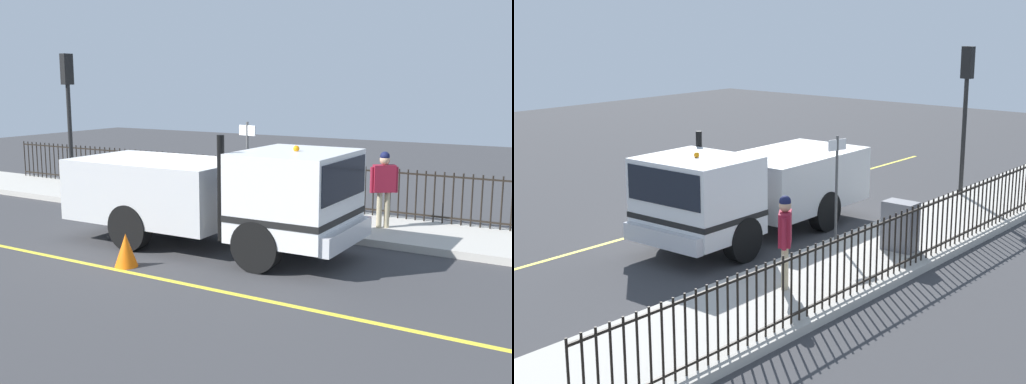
% 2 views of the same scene
% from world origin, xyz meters
% --- Properties ---
extents(ground_plane, '(49.50, 49.50, 0.00)m').
position_xyz_m(ground_plane, '(0.00, 0.00, 0.00)').
color(ground_plane, '#38383A').
rests_on(ground_plane, ground).
extents(sidewalk_slab, '(2.54, 22.50, 0.16)m').
position_xyz_m(sidewalk_slab, '(2.99, 0.00, 0.08)').
color(sidewalk_slab, '#B7B2A8').
rests_on(sidewalk_slab, ground).
extents(lane_marking, '(0.12, 20.25, 0.01)m').
position_xyz_m(lane_marking, '(-2.27, 0.00, 0.00)').
color(lane_marking, yellow).
rests_on(lane_marking, ground).
extents(work_truck, '(2.35, 6.34, 2.47)m').
position_xyz_m(work_truck, '(-0.06, -1.65, 1.22)').
color(work_truck, white).
rests_on(work_truck, ground).
extents(worker_standing, '(0.46, 0.54, 1.74)m').
position_xyz_m(worker_standing, '(2.90, -4.00, 1.22)').
color(worker_standing, maroon).
rests_on(worker_standing, sidewalk_slab).
extents(iron_fence, '(0.04, 19.16, 1.21)m').
position_xyz_m(iron_fence, '(4.04, -0.00, 0.77)').
color(iron_fence, black).
rests_on(iron_fence, sidewalk_slab).
extents(traffic_light_near, '(0.32, 0.24, 4.04)m').
position_xyz_m(traffic_light_near, '(1.99, 4.99, 3.03)').
color(traffic_light_near, black).
rests_on(traffic_light_near, sidewalk_slab).
extents(utility_cabinet, '(0.70, 0.45, 1.05)m').
position_xyz_m(utility_cabinet, '(3.32, -0.61, 0.68)').
color(utility_cabinet, slate).
rests_on(utility_cabinet, sidewalk_slab).
extents(traffic_cone, '(0.44, 0.44, 0.63)m').
position_xyz_m(traffic_cone, '(-2.00, -0.73, 0.32)').
color(traffic_cone, orange).
rests_on(traffic_cone, ground).
extents(street_sign, '(0.13, 0.50, 2.36)m').
position_xyz_m(street_sign, '(1.93, -0.98, 1.63)').
color(street_sign, '#4C4C4C').
rests_on(street_sign, sidewalk_slab).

